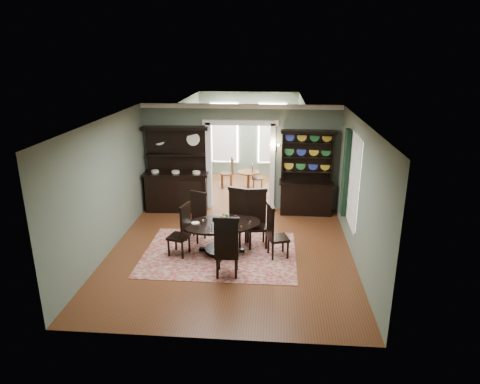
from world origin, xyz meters
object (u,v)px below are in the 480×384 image
object	(u,v)px
dining_table	(222,232)
parlor_table	(248,178)
sideboard	(177,182)
welsh_dresser	(306,184)

from	to	relation	value
dining_table	parlor_table	xyz separation A→B (m)	(0.32, 4.47, -0.06)
sideboard	welsh_dresser	distance (m)	3.65
dining_table	parlor_table	world-z (taller)	dining_table
dining_table	sideboard	bearing A→B (deg)	102.99
sideboard	dining_table	bearing A→B (deg)	-62.26
sideboard	parlor_table	xyz separation A→B (m)	(1.92, 1.85, -0.41)
dining_table	welsh_dresser	bearing A→B (deg)	33.85
sideboard	welsh_dresser	xyz separation A→B (m)	(3.65, 0.02, 0.01)
dining_table	sideboard	world-z (taller)	sideboard
welsh_dresser	sideboard	bearing A→B (deg)	-179.18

